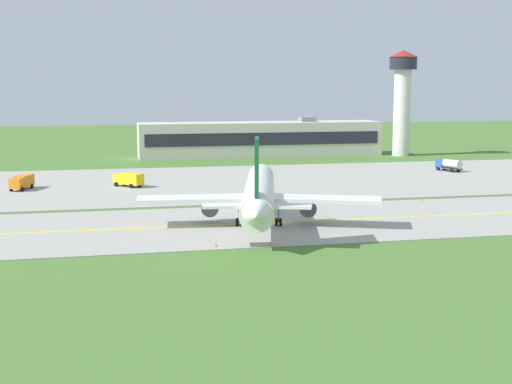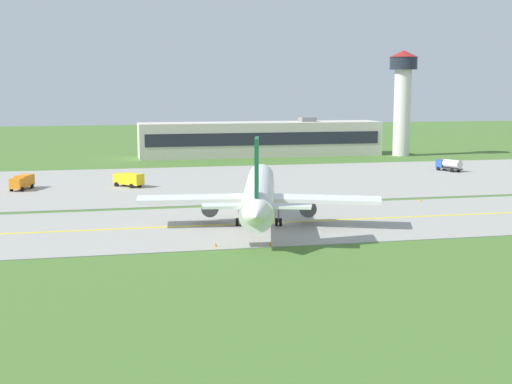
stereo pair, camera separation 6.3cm
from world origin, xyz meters
name	(u,v)px [view 2 (the right image)]	position (x,y,z in m)	size (l,w,h in m)	color
ground_plane	(275,223)	(0.00, 0.00, 0.00)	(500.00, 500.00, 0.00)	#47702D
taxiway_strip	(275,223)	(0.00, 0.00, 0.05)	(240.00, 28.00, 0.10)	#9E9B93
apron_pad	(274,180)	(10.00, 42.00, 0.05)	(140.00, 52.00, 0.10)	#9E9B93
taxiway_centreline	(275,223)	(0.00, 0.00, 0.11)	(220.00, 0.60, 0.01)	yellow
airplane_lead	(259,194)	(-2.17, -0.09, 4.13)	(32.09, 39.25, 12.70)	white
service_truck_baggage	(129,179)	(-18.09, 38.87, 1.53)	(5.64, 5.75, 2.60)	yellow
service_truck_fuel	(449,164)	(50.84, 48.57, 1.53)	(4.06, 6.34, 2.65)	#264CA5
service_truck_catering	(22,182)	(-36.83, 39.29, 1.53)	(3.91, 6.34, 2.60)	orange
terminal_building	(261,139)	(18.24, 90.45, 4.51)	(64.02, 11.01, 10.19)	beige
control_tower	(403,93)	(55.04, 83.66, 16.63)	(7.60, 7.60, 27.67)	silver
traffic_cone_near_edge	(216,245)	(-10.02, -12.46, 0.30)	(0.44, 0.44, 0.60)	orange
traffic_cone_mid_edge	(271,244)	(-3.73, -13.40, 0.30)	(0.44, 0.44, 0.60)	orange
traffic_cone_far_edge	(421,200)	(27.01, 12.12, 0.30)	(0.44, 0.44, 0.60)	orange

